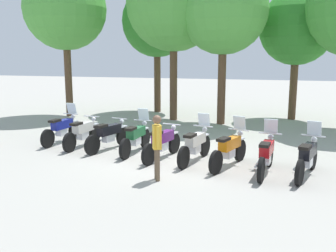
{
  "coord_description": "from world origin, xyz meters",
  "views": [
    {
      "loc": [
        3.24,
        -10.56,
        3.06
      ],
      "look_at": [
        0.0,
        0.5,
        0.9
      ],
      "focal_mm": 40.06,
      "sensor_mm": 36.0,
      "label": 1
    }
  ],
  "objects_px": {
    "motorcycle_4": "(163,143)",
    "motorcycle_3": "(136,137)",
    "tree_0": "(65,9)",
    "tree_1": "(157,22)",
    "motorcycle_1": "(83,132)",
    "tree_3": "(224,10)",
    "motorcycle_6": "(229,149)",
    "person_0": "(157,143)",
    "motorcycle_5": "(195,144)",
    "tree_4": "(297,28)",
    "motorcycle_2": "(109,135)",
    "motorcycle_7": "(266,154)",
    "motorcycle_8": "(308,157)",
    "motorcycle_0": "(62,129)",
    "tree_2": "(174,4)"
  },
  "relations": [
    {
      "from": "motorcycle_4",
      "to": "motorcycle_6",
      "type": "height_order",
      "value": "motorcycle_6"
    },
    {
      "from": "motorcycle_1",
      "to": "motorcycle_8",
      "type": "bearing_deg",
      "value": -95.9
    },
    {
      "from": "motorcycle_3",
      "to": "tree_1",
      "type": "bearing_deg",
      "value": 16.63
    },
    {
      "from": "motorcycle_2",
      "to": "motorcycle_3",
      "type": "bearing_deg",
      "value": -82.43
    },
    {
      "from": "motorcycle_3",
      "to": "motorcycle_5",
      "type": "relative_size",
      "value": 1.01
    },
    {
      "from": "tree_1",
      "to": "motorcycle_5",
      "type": "bearing_deg",
      "value": -65.81
    },
    {
      "from": "motorcycle_5",
      "to": "motorcycle_0",
      "type": "bearing_deg",
      "value": 89.57
    },
    {
      "from": "motorcycle_1",
      "to": "tree_3",
      "type": "distance_m",
      "value": 8.26
    },
    {
      "from": "motorcycle_4",
      "to": "motorcycle_3",
      "type": "bearing_deg",
      "value": 79.36
    },
    {
      "from": "motorcycle_1",
      "to": "tree_4",
      "type": "bearing_deg",
      "value": -37.06
    },
    {
      "from": "tree_2",
      "to": "tree_1",
      "type": "bearing_deg",
      "value": 123.95
    },
    {
      "from": "motorcycle_3",
      "to": "person_0",
      "type": "xyz_separation_m",
      "value": [
        1.47,
        -2.35,
        0.44
      ]
    },
    {
      "from": "motorcycle_7",
      "to": "tree_2",
      "type": "xyz_separation_m",
      "value": [
        -4.63,
        7.51,
        4.93
      ]
    },
    {
      "from": "tree_3",
      "to": "tree_4",
      "type": "relative_size",
      "value": 1.14
    },
    {
      "from": "tree_0",
      "to": "tree_1",
      "type": "relative_size",
      "value": 1.1
    },
    {
      "from": "motorcycle_5",
      "to": "tree_4",
      "type": "relative_size",
      "value": 0.35
    },
    {
      "from": "motorcycle_7",
      "to": "tree_4",
      "type": "xyz_separation_m",
      "value": [
        0.92,
        9.27,
        3.83
      ]
    },
    {
      "from": "motorcycle_3",
      "to": "motorcycle_4",
      "type": "bearing_deg",
      "value": -110.07
    },
    {
      "from": "motorcycle_3",
      "to": "tree_3",
      "type": "distance_m",
      "value": 7.73
    },
    {
      "from": "motorcycle_0",
      "to": "tree_3",
      "type": "xyz_separation_m",
      "value": [
        4.86,
        5.43,
        4.49
      ]
    },
    {
      "from": "motorcycle_5",
      "to": "tree_1",
      "type": "height_order",
      "value": "tree_1"
    },
    {
      "from": "motorcycle_8",
      "to": "person_0",
      "type": "height_order",
      "value": "person_0"
    },
    {
      "from": "motorcycle_8",
      "to": "tree_3",
      "type": "relative_size",
      "value": 0.31
    },
    {
      "from": "motorcycle_6",
      "to": "person_0",
      "type": "relative_size",
      "value": 1.28
    },
    {
      "from": "tree_4",
      "to": "motorcycle_3",
      "type": "bearing_deg",
      "value": -121.07
    },
    {
      "from": "motorcycle_2",
      "to": "motorcycle_7",
      "type": "relative_size",
      "value": 0.98
    },
    {
      "from": "motorcycle_7",
      "to": "tree_2",
      "type": "height_order",
      "value": "tree_2"
    },
    {
      "from": "motorcycle_1",
      "to": "person_0",
      "type": "relative_size",
      "value": 1.33
    },
    {
      "from": "motorcycle_6",
      "to": "motorcycle_5",
      "type": "bearing_deg",
      "value": 94.85
    },
    {
      "from": "motorcycle_1",
      "to": "motorcycle_6",
      "type": "bearing_deg",
      "value": -96.6
    },
    {
      "from": "motorcycle_6",
      "to": "tree_4",
      "type": "distance_m",
      "value": 9.93
    },
    {
      "from": "motorcycle_6",
      "to": "tree_4",
      "type": "height_order",
      "value": "tree_4"
    },
    {
      "from": "motorcycle_1",
      "to": "person_0",
      "type": "height_order",
      "value": "person_0"
    },
    {
      "from": "tree_0",
      "to": "motorcycle_8",
      "type": "bearing_deg",
      "value": -32.62
    },
    {
      "from": "motorcycle_6",
      "to": "motorcycle_4",
      "type": "bearing_deg",
      "value": 100.6
    },
    {
      "from": "tree_1",
      "to": "motorcycle_7",
      "type": "bearing_deg",
      "value": -57.81
    },
    {
      "from": "person_0",
      "to": "tree_3",
      "type": "relative_size",
      "value": 0.24
    },
    {
      "from": "motorcycle_5",
      "to": "tree_1",
      "type": "bearing_deg",
      "value": 35.47
    },
    {
      "from": "motorcycle_1",
      "to": "tree_1",
      "type": "bearing_deg",
      "value": 4.91
    },
    {
      "from": "motorcycle_5",
      "to": "tree_4",
      "type": "bearing_deg",
      "value": -7.36
    },
    {
      "from": "tree_1",
      "to": "tree_2",
      "type": "height_order",
      "value": "tree_2"
    },
    {
      "from": "motorcycle_1",
      "to": "motorcycle_0",
      "type": "bearing_deg",
      "value": 76.21
    },
    {
      "from": "person_0",
      "to": "motorcycle_3",
      "type": "bearing_deg",
      "value": -85.62
    },
    {
      "from": "motorcycle_7",
      "to": "tree_2",
      "type": "relative_size",
      "value": 0.28
    },
    {
      "from": "tree_0",
      "to": "tree_2",
      "type": "bearing_deg",
      "value": 4.06
    },
    {
      "from": "motorcycle_3",
      "to": "motorcycle_0",
      "type": "bearing_deg",
      "value": 82.02
    },
    {
      "from": "motorcycle_3",
      "to": "motorcycle_7",
      "type": "relative_size",
      "value": 1.0
    },
    {
      "from": "tree_1",
      "to": "tree_4",
      "type": "height_order",
      "value": "tree_1"
    },
    {
      "from": "tree_1",
      "to": "motorcycle_8",
      "type": "bearing_deg",
      "value": -53.7
    },
    {
      "from": "motorcycle_0",
      "to": "motorcycle_3",
      "type": "height_order",
      "value": "same"
    }
  ]
}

